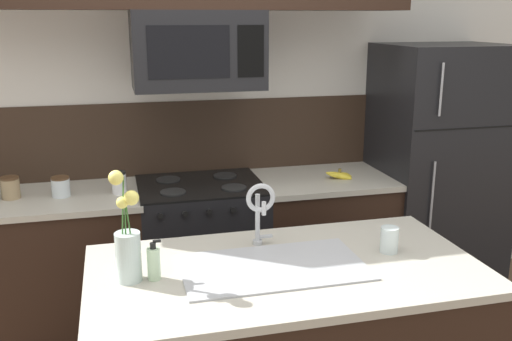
# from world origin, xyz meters

# --- Properties ---
(rear_partition) EXTENTS (5.20, 0.10, 2.60)m
(rear_partition) POSITION_xyz_m (0.30, 1.28, 1.30)
(rear_partition) COLOR silver
(rear_partition) RESTS_ON ground
(splash_band) EXTENTS (3.50, 0.01, 0.48)m
(splash_band) POSITION_xyz_m (0.00, 1.22, 1.15)
(splash_band) COLOR #332319
(splash_band) RESTS_ON rear_partition
(back_counter_left) EXTENTS (0.98, 0.65, 0.91)m
(back_counter_left) POSITION_xyz_m (-0.85, 0.90, 0.46)
(back_counter_left) COLOR black
(back_counter_left) RESTS_ON ground
(back_counter_right) EXTENTS (0.88, 0.65, 0.91)m
(back_counter_right) POSITION_xyz_m (0.80, 0.90, 0.46)
(back_counter_right) COLOR black
(back_counter_right) RESTS_ON ground
(stove_range) EXTENTS (0.76, 0.64, 0.93)m
(stove_range) POSITION_xyz_m (0.00, 0.90, 0.46)
(stove_range) COLOR black
(stove_range) RESTS_ON ground
(microwave) EXTENTS (0.74, 0.40, 0.44)m
(microwave) POSITION_xyz_m (0.00, 0.88, 1.73)
(microwave) COLOR black
(refrigerator) EXTENTS (0.80, 0.74, 1.75)m
(refrigerator) POSITION_xyz_m (1.63, 0.92, 0.87)
(refrigerator) COLOR black
(refrigerator) RESTS_ON ground
(storage_jar_medium) EXTENTS (0.10, 0.10, 0.13)m
(storage_jar_medium) POSITION_xyz_m (-1.09, 0.92, 0.97)
(storage_jar_medium) COLOR #997F5B
(storage_jar_medium) RESTS_ON back_counter_left
(storage_jar_short) EXTENTS (0.10, 0.10, 0.12)m
(storage_jar_short) POSITION_xyz_m (-0.81, 0.89, 0.97)
(storage_jar_short) COLOR silver
(storage_jar_short) RESTS_ON back_counter_left
(storage_jar_squat) EXTENTS (0.09, 0.09, 0.13)m
(storage_jar_squat) POSITION_xyz_m (-0.48, 0.87, 0.98)
(storage_jar_squat) COLOR silver
(storage_jar_squat) RESTS_ON back_counter_left
(banana_bunch) EXTENTS (0.19, 0.12, 0.08)m
(banana_bunch) POSITION_xyz_m (0.89, 0.84, 0.93)
(banana_bunch) COLOR yellow
(banana_bunch) RESTS_ON back_counter_right
(kitchen_sink) EXTENTS (0.76, 0.44, 0.16)m
(kitchen_sink) POSITION_xyz_m (0.11, -0.35, 0.84)
(kitchen_sink) COLOR #ADAFB5
(kitchen_sink) RESTS_ON island_counter
(sink_faucet) EXTENTS (0.14, 0.14, 0.31)m
(sink_faucet) POSITION_xyz_m (0.11, -0.13, 1.11)
(sink_faucet) COLOR #B7BABF
(sink_faucet) RESTS_ON island_counter
(dish_soap_bottle) EXTENTS (0.06, 0.05, 0.16)m
(dish_soap_bottle) POSITION_xyz_m (-0.38, -0.34, 0.98)
(dish_soap_bottle) COLOR beige
(dish_soap_bottle) RESTS_ON island_counter
(drinking_glass) EXTENTS (0.08, 0.08, 0.12)m
(drinking_glass) POSITION_xyz_m (0.65, -0.32, 0.97)
(drinking_glass) COLOR silver
(drinking_glass) RESTS_ON island_counter
(flower_vase) EXTENTS (0.11, 0.10, 0.45)m
(flower_vase) POSITION_xyz_m (-0.47, -0.33, 1.04)
(flower_vase) COLOR silver
(flower_vase) RESTS_ON island_counter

